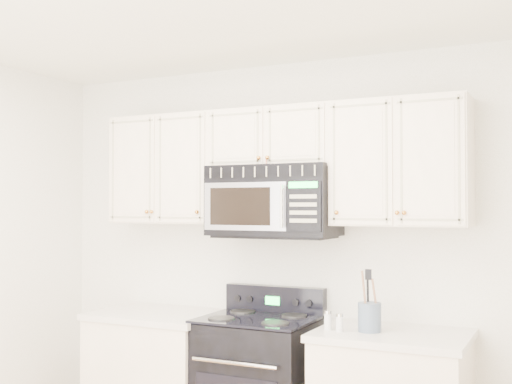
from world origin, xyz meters
The scene contains 6 objects.
room centered at (0.00, 0.00, 1.30)m, with size 3.51×3.51×2.61m.
upper_cabinets centered at (0.00, 1.58, 1.93)m, with size 2.44×0.37×0.75m.
microwave centered at (0.01, 1.54, 1.67)m, with size 0.81×0.46×0.45m.
utensil_crock centered at (0.68, 1.38, 1.01)m, with size 0.13×0.13×0.35m.
shaker_salt centered at (0.45, 1.33, 0.98)m, with size 0.05×0.05×0.11m.
shaker_pepper centered at (0.53, 1.31, 0.97)m, with size 0.04×0.04×0.10m.
Camera 1 is at (1.71, -2.21, 1.63)m, focal length 45.00 mm.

